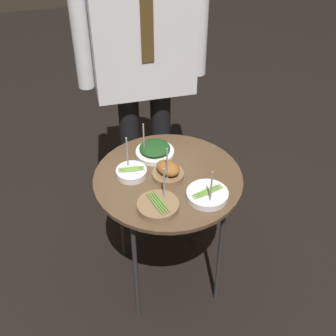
{
  "coord_description": "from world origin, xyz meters",
  "views": [
    {
      "loc": [
        -0.37,
        -1.49,
        1.94
      ],
      "look_at": [
        0.0,
        0.0,
        0.71
      ],
      "focal_mm": 50.0,
      "sensor_mm": 36.0,
      "label": 1
    }
  ],
  "objects_px": {
    "serving_cart": "(168,186)",
    "waiter_figure": "(142,44)",
    "bowl_roast_front_center": "(168,171)",
    "bowl_asparagus_back_right": "(131,172)",
    "bowl_asparagus_near_rim": "(158,205)",
    "bowl_asparagus_front_left": "(207,195)",
    "bowl_spinach_center": "(155,150)"
  },
  "relations": [
    {
      "from": "waiter_figure",
      "to": "serving_cart",
      "type": "bearing_deg",
      "value": -89.74
    },
    {
      "from": "bowl_roast_front_center",
      "to": "bowl_asparagus_front_left",
      "type": "bearing_deg",
      "value": -52.66
    },
    {
      "from": "serving_cart",
      "to": "waiter_figure",
      "type": "bearing_deg",
      "value": 90.26
    },
    {
      "from": "bowl_asparagus_near_rim",
      "to": "bowl_asparagus_front_left",
      "type": "distance_m",
      "value": 0.21
    },
    {
      "from": "bowl_asparagus_back_right",
      "to": "waiter_figure",
      "type": "relative_size",
      "value": 0.1
    },
    {
      "from": "bowl_asparagus_back_right",
      "to": "bowl_roast_front_center",
      "type": "bearing_deg",
      "value": -18.56
    },
    {
      "from": "serving_cart",
      "to": "bowl_roast_front_center",
      "type": "xyz_separation_m",
      "value": [
        -0.0,
        0.0,
        0.08
      ]
    },
    {
      "from": "bowl_asparagus_back_right",
      "to": "bowl_spinach_center",
      "type": "xyz_separation_m",
      "value": [
        0.13,
        0.12,
        0.01
      ]
    },
    {
      "from": "serving_cart",
      "to": "bowl_spinach_center",
      "type": "bearing_deg",
      "value": 96.62
    },
    {
      "from": "serving_cart",
      "to": "waiter_figure",
      "type": "relative_size",
      "value": 0.4
    },
    {
      "from": "bowl_asparagus_back_right",
      "to": "bowl_asparagus_near_rim",
      "type": "height_order",
      "value": "bowl_asparagus_back_right"
    },
    {
      "from": "serving_cart",
      "to": "bowl_asparagus_near_rim",
      "type": "bearing_deg",
      "value": -115.37
    },
    {
      "from": "bowl_roast_front_center",
      "to": "bowl_asparagus_front_left",
      "type": "relative_size",
      "value": 1.05
    },
    {
      "from": "bowl_roast_front_center",
      "to": "bowl_spinach_center",
      "type": "height_order",
      "value": "bowl_roast_front_center"
    },
    {
      "from": "bowl_asparagus_near_rim",
      "to": "serving_cart",
      "type": "bearing_deg",
      "value": 64.63
    },
    {
      "from": "bowl_roast_front_center",
      "to": "bowl_asparagus_back_right",
      "type": "bearing_deg",
      "value": 161.44
    },
    {
      "from": "bowl_asparagus_back_right",
      "to": "bowl_roast_front_center",
      "type": "distance_m",
      "value": 0.16
    },
    {
      "from": "bowl_asparagus_back_right",
      "to": "bowl_spinach_center",
      "type": "distance_m",
      "value": 0.18
    },
    {
      "from": "bowl_roast_front_center",
      "to": "bowl_spinach_center",
      "type": "bearing_deg",
      "value": 96.47
    },
    {
      "from": "bowl_asparagus_near_rim",
      "to": "bowl_asparagus_back_right",
      "type": "bearing_deg",
      "value": 106.15
    },
    {
      "from": "bowl_spinach_center",
      "to": "waiter_figure",
      "type": "bearing_deg",
      "value": 86.79
    },
    {
      "from": "serving_cart",
      "to": "bowl_asparagus_back_right",
      "type": "bearing_deg",
      "value": 161.45
    },
    {
      "from": "bowl_asparagus_back_right",
      "to": "bowl_asparagus_near_rim",
      "type": "relative_size",
      "value": 1.03
    },
    {
      "from": "bowl_roast_front_center",
      "to": "waiter_figure",
      "type": "xyz_separation_m",
      "value": [
        -0.0,
        0.48,
        0.36
      ]
    },
    {
      "from": "bowl_asparagus_front_left",
      "to": "serving_cart",
      "type": "bearing_deg",
      "value": 127.25
    },
    {
      "from": "bowl_roast_front_center",
      "to": "waiter_figure",
      "type": "distance_m",
      "value": 0.6
    },
    {
      "from": "bowl_asparagus_front_left",
      "to": "waiter_figure",
      "type": "bearing_deg",
      "value": 101.07
    },
    {
      "from": "serving_cart",
      "to": "bowl_roast_front_center",
      "type": "bearing_deg",
      "value": 165.97
    },
    {
      "from": "bowl_asparagus_back_right",
      "to": "bowl_spinach_center",
      "type": "height_order",
      "value": "bowl_asparagus_back_right"
    },
    {
      "from": "serving_cart",
      "to": "bowl_roast_front_center",
      "type": "height_order",
      "value": "bowl_roast_front_center"
    },
    {
      "from": "bowl_asparagus_front_left",
      "to": "bowl_spinach_center",
      "type": "relative_size",
      "value": 0.99
    },
    {
      "from": "serving_cart",
      "to": "waiter_figure",
      "type": "xyz_separation_m",
      "value": [
        -0.0,
        0.48,
        0.45
      ]
    }
  ]
}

